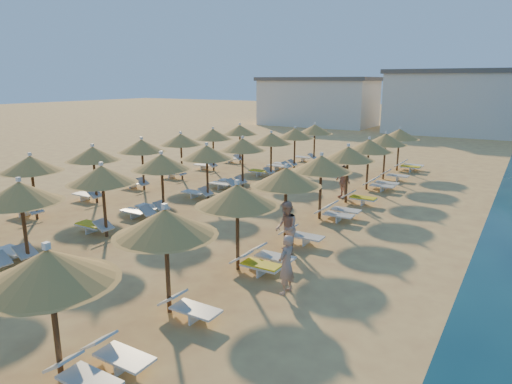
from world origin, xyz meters
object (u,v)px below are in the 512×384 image
Objects in this scene: beachgoer_b at (286,228)px; beachgoer_c at (343,181)px; parasol_row_east at (286,178)px; parasol_row_west at (161,163)px; beachgoer_a at (286,264)px.

beachgoer_b is 1.09× the size of beachgoer_c.
beachgoer_c is at bearing 93.83° from parasol_row_east.
parasol_row_east is at bearing 172.67° from beachgoer_b.
parasol_row_west is 9.41m from beachgoer_a.
beachgoer_c is at bearing 52.30° from parasol_row_west.
parasol_row_east is 20.43× the size of beachgoer_c.
parasol_row_west reaches higher than beachgoer_b.
parasol_row_east is 6.24m from parasol_row_west.
parasol_row_east is 1.00× the size of parasol_row_west.
parasol_row_east reaches higher than beachgoer_c.
parasol_row_west is 9.53m from beachgoer_c.
parasol_row_west is at bearing -112.44° from beachgoer_a.
beachgoer_b is 8.78m from beachgoer_c.
beachgoer_a is 11.74m from beachgoer_c.
parasol_row_west is at bearing 180.00° from parasol_row_east.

